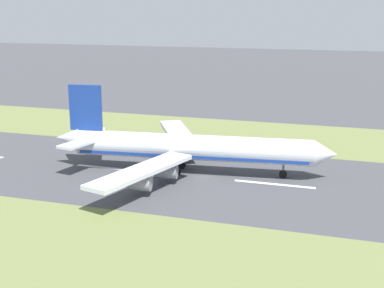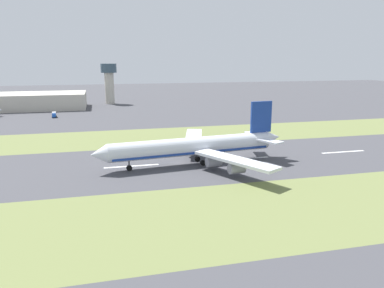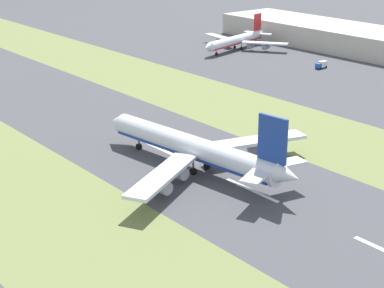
{
  "view_description": "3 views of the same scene",
  "coord_description": "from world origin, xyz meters",
  "px_view_note": "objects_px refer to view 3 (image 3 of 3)",
  "views": [
    {
      "loc": [
        112.61,
        33.26,
        37.88
      ],
      "look_at": [
        -2.6,
        -3.59,
        7.0
      ],
      "focal_mm": 50.0,
      "sensor_mm": 36.0,
      "label": 1
    },
    {
      "loc": [
        -120.32,
        25.44,
        35.09
      ],
      "look_at": [
        -2.6,
        -3.59,
        7.0
      ],
      "focal_mm": 35.0,
      "sensor_mm": 36.0,
      "label": 2
    },
    {
      "loc": [
        -101.44,
        -126.07,
        63.37
      ],
      "look_at": [
        -2.6,
        -3.59,
        7.0
      ],
      "focal_mm": 60.0,
      "sensor_mm": 36.0,
      "label": 3
    }
  ],
  "objects_px": {
    "airplane_main_jet": "(197,149)",
    "terminal_building": "(320,33)",
    "service_truck": "(321,65)",
    "airplane_parked_apron": "(237,40)"
  },
  "relations": [
    {
      "from": "terminal_building",
      "to": "airplane_parked_apron",
      "type": "height_order",
      "value": "airplane_parked_apron"
    },
    {
      "from": "airplane_main_jet",
      "to": "terminal_building",
      "type": "relative_size",
      "value": 0.6
    },
    {
      "from": "airplane_main_jet",
      "to": "airplane_parked_apron",
      "type": "relative_size",
      "value": 1.31
    },
    {
      "from": "airplane_parked_apron",
      "to": "service_truck",
      "type": "distance_m",
      "value": 54.1
    },
    {
      "from": "terminal_building",
      "to": "service_truck",
      "type": "xyz_separation_m",
      "value": [
        -43.35,
        -38.28,
        -3.8
      ]
    },
    {
      "from": "service_truck",
      "to": "airplane_main_jet",
      "type": "bearing_deg",
      "value": -153.77
    },
    {
      "from": "airplane_main_jet",
      "to": "airplane_parked_apron",
      "type": "distance_m",
      "value": 162.51
    },
    {
      "from": "airplane_parked_apron",
      "to": "service_truck",
      "type": "relative_size",
      "value": 8.36
    },
    {
      "from": "airplane_main_jet",
      "to": "airplane_parked_apron",
      "type": "bearing_deg",
      "value": 43.61
    },
    {
      "from": "terminal_building",
      "to": "airplane_parked_apron",
      "type": "xyz_separation_m",
      "value": [
        -43.57,
        15.73,
        -0.82
      ]
    }
  ]
}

